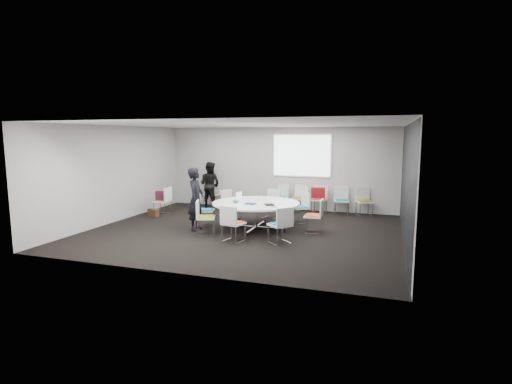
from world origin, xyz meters
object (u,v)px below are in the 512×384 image
(chair_ring_c, at_px, (271,209))
(person_main, at_px, (196,199))
(chair_ring_a, at_px, (314,222))
(conference_table, at_px, (256,209))
(chair_back_c, at_px, (319,205))
(chair_back_b, at_px, (300,204))
(chair_back_d, at_px, (341,206))
(chair_back_a, at_px, (279,203))
(chair_spare_left, at_px, (163,206))
(laptop, at_px, (238,202))
(chair_ring_f, at_px, (205,224))
(person_back, at_px, (210,185))
(chair_ring_b, at_px, (300,213))
(chair_back_e, at_px, (364,207))
(chair_ring_d, at_px, (231,210))
(chair_ring_e, at_px, (205,216))
(chair_ring_g, at_px, (233,230))
(chair_person_back, at_px, (212,199))
(chair_ring_h, at_px, (280,232))
(brown_bag, at_px, (153,213))
(maroon_bag, at_px, (162,195))
(cup, at_px, (258,199))

(chair_ring_c, xyz_separation_m, person_main, (-1.45, -2.11, 0.56))
(chair_ring_a, relative_size, person_main, 0.52)
(conference_table, height_order, chair_back_c, chair_back_c)
(chair_back_b, xyz_separation_m, chair_back_d, (1.37, 0.00, 0.00))
(chair_back_a, xyz_separation_m, chair_back_d, (2.06, 0.01, 0.00))
(chair_spare_left, height_order, laptop, chair_spare_left)
(chair_back_d, bearing_deg, chair_ring_f, 41.42)
(chair_ring_c, distance_m, laptop, 1.75)
(person_back, bearing_deg, chair_ring_b, 165.47)
(chair_ring_b, bearing_deg, person_main, 83.16)
(chair_back_d, bearing_deg, chair_back_c, -10.80)
(chair_back_e, bearing_deg, conference_table, 24.57)
(chair_ring_d, bearing_deg, chair_ring_c, 132.24)
(chair_ring_e, relative_size, chair_ring_g, 1.00)
(chair_ring_a, xyz_separation_m, chair_spare_left, (-5.03, 0.89, 0.00))
(chair_back_c, height_order, chair_person_back, same)
(chair_back_b, bearing_deg, chair_ring_h, 100.69)
(chair_ring_d, height_order, chair_ring_f, same)
(chair_ring_a, bearing_deg, chair_back_c, 6.19)
(conference_table, distance_m, brown_bag, 3.65)
(chair_ring_d, xyz_separation_m, chair_back_c, (2.39, 1.78, 0.00))
(maroon_bag, bearing_deg, chair_ring_c, 8.87)
(chair_person_back, bearing_deg, maroon_bag, 76.68)
(chair_ring_c, bearing_deg, chair_back_d, -131.03)
(chair_ring_a, relative_size, person_back, 0.55)
(chair_back_b, xyz_separation_m, maroon_bag, (-4.08, -1.85, 0.34))
(chair_ring_g, height_order, laptop, chair_ring_g)
(chair_back_c, bearing_deg, chair_ring_g, 77.77)
(laptop, bearing_deg, brown_bag, 52.01)
(conference_table, distance_m, chair_ring_g, 1.46)
(chair_back_c, xyz_separation_m, cup, (-1.25, -2.59, 0.50))
(chair_ring_b, height_order, chair_ring_d, same)
(chair_ring_g, bearing_deg, chair_spare_left, 157.26)
(chair_back_c, relative_size, brown_bag, 2.44)
(chair_back_c, bearing_deg, chair_ring_f, 64.61)
(chair_ring_g, distance_m, chair_ring_h, 1.12)
(chair_back_c, bearing_deg, chair_ring_h, 91.96)
(chair_back_e, distance_m, person_back, 5.30)
(chair_spare_left, xyz_separation_m, cup, (3.46, -0.73, 0.50))
(chair_person_back, xyz_separation_m, person_back, (-0.00, -0.17, 0.53))
(chair_ring_b, xyz_separation_m, chair_person_back, (-3.55, 1.68, 0.00))
(conference_table, xyz_separation_m, chair_ring_b, (0.96, 1.15, -0.28))
(chair_back_d, bearing_deg, conference_table, 44.60)
(chair_ring_e, xyz_separation_m, chair_back_b, (2.05, 2.94, 0.00))
(cup, bearing_deg, chair_ring_f, -129.63)
(chair_ring_c, distance_m, chair_ring_g, 2.93)
(conference_table, relative_size, chair_ring_d, 2.67)
(chair_ring_c, height_order, chair_ring_e, same)
(chair_ring_f, bearing_deg, chair_person_back, -177.99)
(person_back, bearing_deg, chair_back_c, -169.07)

